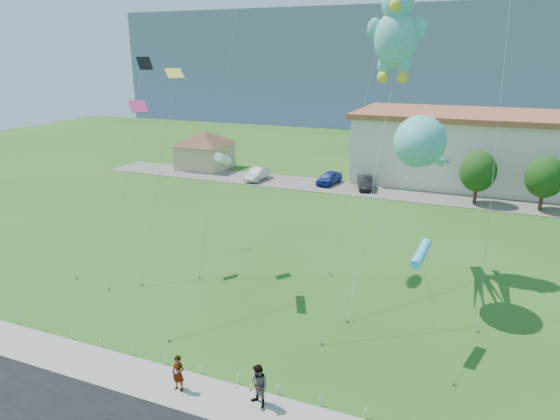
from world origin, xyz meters
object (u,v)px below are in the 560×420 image
object	(u,v)px
pavilion	(205,146)
parked_car_blue	(329,178)
pedestrian_left	(178,373)
octopus_kite	(421,149)
parked_car_black	(365,182)
parked_car_silver	(257,174)
pedestrian_right	(258,386)
teddy_bear_kite	(396,32)

from	to	relation	value
pavilion	parked_car_blue	world-z (taller)	pavilion
pedestrian_left	octopus_kite	size ratio (longest dim) A/B	0.13
parked_car_blue	parked_car_black	world-z (taller)	parked_car_blue
pavilion	parked_car_blue	size ratio (longest dim) A/B	2.10
parked_car_silver	pavilion	bearing A→B (deg)	160.20
parked_car_silver	octopus_kite	bearing A→B (deg)	-46.45
pedestrian_right	parked_car_black	world-z (taller)	pedestrian_right
pedestrian_left	teddy_bear_kite	size ratio (longest dim) A/B	0.09
pavilion	pedestrian_left	xyz separation A→B (m)	(22.80, -40.81, -2.07)
pedestrian_left	pavilion	bearing A→B (deg)	120.87
parked_car_black	octopus_kite	size ratio (longest dim) A/B	0.32
pavilion	parked_car_silver	bearing A→B (deg)	-20.28
parked_car_silver	pedestrian_right	bearing A→B (deg)	-64.46
pavilion	teddy_bear_kite	size ratio (longest dim) A/B	0.49
pedestrian_left	parked_car_blue	size ratio (longest dim) A/B	0.39
parked_car_silver	parked_car_blue	distance (m)	8.74
pedestrian_left	pedestrian_right	bearing A→B (deg)	7.57
parked_car_silver	teddy_bear_kite	distance (m)	30.55
parked_car_black	octopus_kite	distance (m)	26.88
pavilion	parked_car_black	bearing A→B (deg)	-6.50
pavilion	pedestrian_right	world-z (taller)	pavilion
pedestrian_right	octopus_kite	xyz separation A→B (m)	(4.31, 13.87, 8.16)
pavilion	parked_car_blue	bearing A→B (deg)	-6.45
octopus_kite	pavilion	bearing A→B (deg)	139.32
pedestrian_left	parked_car_silver	bearing A→B (deg)	111.56
pavilion	pedestrian_left	world-z (taller)	pavilion
pedestrian_left	parked_car_silver	distance (m)	39.75
parked_car_silver	parked_car_blue	xyz separation A→B (m)	(8.63, 1.41, 0.02)
pedestrian_left	parked_car_black	distance (m)	38.28
pedestrian_right	parked_car_silver	world-z (taller)	pedestrian_right
pedestrian_left	parked_car_blue	distance (m)	39.09
pavilion	parked_car_silver	world-z (taller)	pavilion
parked_car_silver	teddy_bear_kite	xyz separation A→B (m)	(18.86, -18.58, 15.23)
pavilion	pedestrian_right	distance (m)	48.42
parked_car_blue	parked_car_black	size ratio (longest dim) A/B	1.01
parked_car_blue	pavilion	bearing A→B (deg)	-176.99
parked_car_blue	teddy_bear_kite	size ratio (longest dim) A/B	0.23
pavilion	pedestrian_left	distance (m)	46.80
parked_car_black	parked_car_blue	bearing A→B (deg)	155.33
octopus_kite	teddy_bear_kite	xyz separation A→B (m)	(-2.75, 4.54, 6.78)
teddy_bear_kite	pedestrian_left	bearing A→B (deg)	-105.86
pedestrian_right	parked_car_blue	size ratio (longest dim) A/B	0.45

